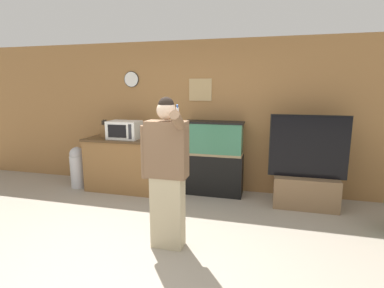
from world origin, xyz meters
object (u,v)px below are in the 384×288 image
(counter_island, at_px, (125,164))
(person_standing, at_px, (166,172))
(knife_block, at_px, (104,131))
(microwave, at_px, (124,130))
(tv_on_stand, at_px, (306,181))
(trash_bin, at_px, (78,166))
(aquarium_on_stand, at_px, (214,158))

(counter_island, xyz_separation_m, person_standing, (1.38, -1.68, 0.42))
(counter_island, distance_m, knife_block, 0.70)
(microwave, distance_m, tv_on_stand, 3.07)
(counter_island, bearing_deg, tv_on_stand, -1.28)
(counter_island, xyz_separation_m, trash_bin, (-0.89, -0.12, -0.08))
(counter_island, relative_size, tv_on_stand, 0.94)
(knife_block, relative_size, trash_bin, 0.41)
(person_standing, distance_m, trash_bin, 2.80)
(microwave, relative_size, person_standing, 0.31)
(aquarium_on_stand, bearing_deg, person_standing, -95.84)
(counter_island, bearing_deg, knife_block, 179.91)
(microwave, distance_m, person_standing, 2.12)
(aquarium_on_stand, relative_size, trash_bin, 1.68)
(counter_island, relative_size, knife_block, 4.32)
(knife_block, bearing_deg, person_standing, -43.61)
(trash_bin, bearing_deg, aquarium_on_stand, 6.37)
(knife_block, height_order, trash_bin, knife_block)
(counter_island, bearing_deg, microwave, -52.05)
(counter_island, distance_m, trash_bin, 0.90)
(microwave, height_order, tv_on_stand, tv_on_stand)
(knife_block, bearing_deg, tv_on_stand, -1.15)
(trash_bin, bearing_deg, tv_on_stand, 0.76)
(counter_island, xyz_separation_m, aquarium_on_stand, (1.57, 0.15, 0.16))
(counter_island, distance_m, microwave, 0.62)
(microwave, height_order, trash_bin, microwave)
(knife_block, bearing_deg, counter_island, -0.09)
(tv_on_stand, height_order, trash_bin, tv_on_stand)
(aquarium_on_stand, height_order, tv_on_stand, tv_on_stand)
(counter_island, xyz_separation_m, knife_block, (-0.38, 0.00, 0.58))
(counter_island, bearing_deg, person_standing, -50.54)
(person_standing, relative_size, trash_bin, 2.29)
(microwave, xyz_separation_m, tv_on_stand, (2.99, -0.02, -0.67))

